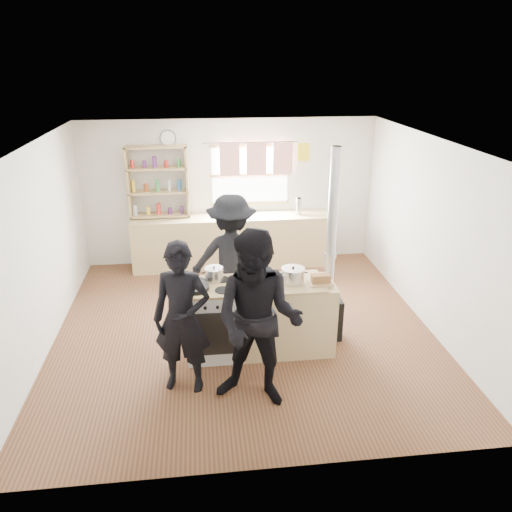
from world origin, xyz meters
name	(u,v)px	position (x,y,z in m)	size (l,w,h in m)	color
ground	(244,329)	(0.00, 0.00, -0.01)	(5.00, 5.00, 0.01)	brown
back_counter	(232,241)	(0.00, 2.22, 0.45)	(3.40, 0.55, 0.90)	tan
shelving_unit	(158,182)	(-1.20, 2.34, 1.51)	(1.00, 0.28, 1.20)	tan
thermos	(299,206)	(1.16, 2.22, 1.04)	(0.10, 0.10, 0.28)	silver
cooking_island	(260,317)	(0.14, -0.55, 0.47)	(1.97, 0.64, 0.93)	white
skillet_greens	(195,287)	(-0.63, -0.63, 0.96)	(0.43, 0.43, 0.05)	black
roast_tray	(258,279)	(0.13, -0.49, 0.97)	(0.41, 0.34, 0.07)	silver
stockpot_stove	(214,274)	(-0.39, -0.41, 1.01)	(0.23, 0.23, 0.19)	#B5B5B7
stockpot_counter	(293,275)	(0.54, -0.58, 1.02)	(0.28, 0.28, 0.21)	silver
bread_board	(321,280)	(0.86, -0.65, 0.98)	(0.28, 0.21, 0.12)	tan
flue_heater	(328,292)	(1.06, -0.31, 0.64)	(0.35, 0.35, 2.50)	black
person_near_left	(182,319)	(-0.77, -1.18, 0.86)	(0.63, 0.41, 1.72)	black
person_near_right	(258,321)	(0.01, -1.52, 0.96)	(0.94, 0.73, 1.93)	black
person_far	(232,258)	(-0.12, 0.37, 0.89)	(1.15, 0.66, 1.78)	black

